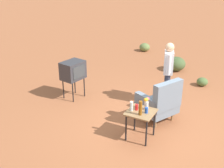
{
  "coord_description": "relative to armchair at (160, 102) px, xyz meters",
  "views": [
    {
      "loc": [
        5.54,
        1.92,
        3.47
      ],
      "look_at": [
        -0.24,
        -1.16,
        0.65
      ],
      "focal_mm": 46.22,
      "sensor_mm": 36.0,
      "label": 1
    }
  ],
  "objects": [
    {
      "name": "soda_can_blue",
      "position": [
        0.85,
        -0.0,
        0.19
      ],
      "size": [
        0.07,
        0.07,
        0.12
      ],
      "primitive_type": "cylinder",
      "color": "blue",
      "rests_on": "side_table"
    },
    {
      "name": "shrub_far",
      "position": [
        -5.1,
        -2.43,
        -0.33
      ],
      "size": [
        0.43,
        0.43,
        0.33
      ],
      "primitive_type": "ellipsoid",
      "color": "olive",
      "rests_on": "ground"
    },
    {
      "name": "bottle_tall_amber",
      "position": [
        0.97,
        -0.08,
        0.28
      ],
      "size": [
        0.07,
        0.07,
        0.3
      ],
      "primitive_type": "cylinder",
      "color": "brown",
      "rests_on": "side_table"
    },
    {
      "name": "ground_plane",
      "position": [
        0.16,
        -0.12,
        -0.5
      ],
      "size": [
        60.0,
        60.0,
        0.0
      ],
      "primitive_type": "plane",
      "color": "#A05B38"
    },
    {
      "name": "soda_can_red",
      "position": [
        0.82,
        -0.23,
        0.19
      ],
      "size": [
        0.07,
        0.07,
        0.12
      ],
      "primitive_type": "cylinder",
      "color": "red",
      "rests_on": "side_table"
    },
    {
      "name": "side_table",
      "position": [
        0.85,
        -0.12,
        0.03
      ],
      "size": [
        0.56,
        0.56,
        0.62
      ],
      "color": "black",
      "rests_on": "ground"
    },
    {
      "name": "bottle_short_clear",
      "position": [
        0.9,
        -0.31,
        0.23
      ],
      "size": [
        0.06,
        0.06,
        0.2
      ],
      "primitive_type": "cylinder",
      "color": "silver",
      "rests_on": "side_table"
    },
    {
      "name": "person_standing",
      "position": [
        -0.93,
        -0.15,
        0.44
      ],
      "size": [
        0.54,
        0.33,
        1.64
      ],
      "color": "#2D3347",
      "rests_on": "ground"
    },
    {
      "name": "tv_on_stand",
      "position": [
        -0.12,
        -2.48,
        0.28
      ],
      "size": [
        0.67,
        0.53,
        1.03
      ],
      "color": "black",
      "rests_on": "ground"
    },
    {
      "name": "armchair",
      "position": [
        0.0,
        0.0,
        0.0
      ],
      "size": [
        1.03,
        1.04,
        1.06
      ],
      "color": "#937047",
      "rests_on": "ground"
    },
    {
      "name": "shrub_lone",
      "position": [
        -2.57,
        0.45,
        -0.37
      ],
      "size": [
        0.33,
        0.33,
        0.25
      ],
      "primitive_type": "ellipsoid",
      "color": "#516B38",
      "rests_on": "ground"
    },
    {
      "name": "flower_vase",
      "position": [
        0.7,
        -0.06,
        0.27
      ],
      "size": [
        0.15,
        0.1,
        0.27
      ],
      "color": "silver",
      "rests_on": "side_table"
    },
    {
      "name": "shrub_mid",
      "position": [
        -3.48,
        -0.63,
        -0.26
      ],
      "size": [
        0.62,
        0.62,
        0.48
      ],
      "primitive_type": "ellipsoid",
      "color": "#475B33",
      "rests_on": "ground"
    }
  ]
}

